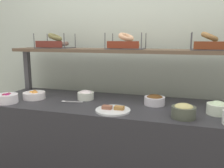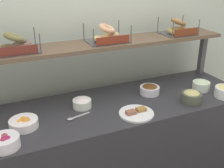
{
  "view_description": "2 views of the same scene",
  "coord_description": "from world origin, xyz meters",
  "px_view_note": "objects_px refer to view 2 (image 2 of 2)",
  "views": [
    {
      "loc": [
        0.51,
        -1.79,
        1.37
      ],
      "look_at": [
        -0.05,
        0.07,
        1.0
      ],
      "focal_mm": 37.79,
      "sensor_mm": 36.0,
      "label": 1
    },
    {
      "loc": [
        -0.82,
        -1.72,
        1.85
      ],
      "look_at": [
        -0.04,
        0.06,
        1.0
      ],
      "focal_mm": 43.54,
      "sensor_mm": 36.0,
      "label": 2
    }
  ],
  "objects_px": {
    "bowl_cream_cheese": "(82,103)",
    "bowl_beet_salad": "(5,142)",
    "bowl_chocolate_spread": "(150,89)",
    "bagel_basket_everything": "(178,29)",
    "bowl_scallion_spread": "(201,85)",
    "bowl_fruit_salad": "(24,123)",
    "bagel_basket_plain": "(107,36)",
    "bagel_basket_poppy": "(15,45)",
    "serving_plate_white": "(136,113)",
    "bowl_hummus": "(191,96)",
    "serving_spoon_near_plate": "(75,117)"
  },
  "relations": [
    {
      "from": "bowl_beet_salad",
      "to": "bagel_basket_everything",
      "type": "distance_m",
      "value": 1.7
    },
    {
      "from": "bowl_beet_salad",
      "to": "bowl_hummus",
      "type": "height_order",
      "value": "bowl_hummus"
    },
    {
      "from": "bowl_beet_salad",
      "to": "bowl_hummus",
      "type": "bearing_deg",
      "value": 1.21
    },
    {
      "from": "bowl_fruit_salad",
      "to": "bagel_basket_poppy",
      "type": "bearing_deg",
      "value": 83.86
    },
    {
      "from": "bowl_hummus",
      "to": "bowl_chocolate_spread",
      "type": "bearing_deg",
      "value": 130.05
    },
    {
      "from": "bagel_basket_plain",
      "to": "bagel_basket_poppy",
      "type": "bearing_deg",
      "value": 179.73
    },
    {
      "from": "bowl_cream_cheese",
      "to": "bowl_scallion_spread",
      "type": "xyz_separation_m",
      "value": [
        1.05,
        -0.11,
        0.01
      ]
    },
    {
      "from": "bowl_beet_salad",
      "to": "bagel_basket_everything",
      "type": "relative_size",
      "value": 0.61
    },
    {
      "from": "bowl_beet_salad",
      "to": "bowl_hummus",
      "type": "distance_m",
      "value": 1.39
    },
    {
      "from": "bowl_scallion_spread",
      "to": "bagel_basket_plain",
      "type": "relative_size",
      "value": 0.45
    },
    {
      "from": "bagel_basket_poppy",
      "to": "bagel_basket_plain",
      "type": "height_order",
      "value": "same"
    },
    {
      "from": "bowl_chocolate_spread",
      "to": "bagel_basket_poppy",
      "type": "xyz_separation_m",
      "value": [
        -1.0,
        0.22,
        0.44
      ]
    },
    {
      "from": "bowl_chocolate_spread",
      "to": "bagel_basket_everything",
      "type": "xyz_separation_m",
      "value": [
        0.39,
        0.21,
        0.44
      ]
    },
    {
      "from": "bowl_beet_salad",
      "to": "bagel_basket_everything",
      "type": "xyz_separation_m",
      "value": [
        1.56,
        0.5,
        0.44
      ]
    },
    {
      "from": "bowl_beet_salad",
      "to": "bowl_hummus",
      "type": "xyz_separation_m",
      "value": [
        1.39,
        0.03,
        0.01
      ]
    },
    {
      "from": "bowl_chocolate_spread",
      "to": "serving_spoon_near_plate",
      "type": "bearing_deg",
      "value": -168.93
    },
    {
      "from": "bagel_basket_poppy",
      "to": "bagel_basket_everything",
      "type": "relative_size",
      "value": 1.13
    },
    {
      "from": "bowl_chocolate_spread",
      "to": "bagel_basket_plain",
      "type": "xyz_separation_m",
      "value": [
        -0.29,
        0.22,
        0.44
      ]
    },
    {
      "from": "bowl_chocolate_spread",
      "to": "bowl_beet_salad",
      "type": "bearing_deg",
      "value": -165.88
    },
    {
      "from": "serving_spoon_near_plate",
      "to": "bagel_basket_everything",
      "type": "relative_size",
      "value": 0.62
    },
    {
      "from": "bowl_cream_cheese",
      "to": "bowl_beet_salad",
      "type": "distance_m",
      "value": 0.65
    },
    {
      "from": "serving_spoon_near_plate",
      "to": "bagel_basket_poppy",
      "type": "bearing_deg",
      "value": 131.12
    },
    {
      "from": "bowl_beet_salad",
      "to": "bowl_scallion_spread",
      "type": "relative_size",
      "value": 1.18
    },
    {
      "from": "bowl_chocolate_spread",
      "to": "bagel_basket_everything",
      "type": "distance_m",
      "value": 0.62
    },
    {
      "from": "bowl_cream_cheese",
      "to": "bowl_scallion_spread",
      "type": "relative_size",
      "value": 0.96
    },
    {
      "from": "bowl_chocolate_spread",
      "to": "serving_spoon_near_plate",
      "type": "height_order",
      "value": "bowl_chocolate_spread"
    },
    {
      "from": "serving_spoon_near_plate",
      "to": "serving_plate_white",
      "type": "bearing_deg",
      "value": -16.61
    },
    {
      "from": "bowl_fruit_salad",
      "to": "bowl_beet_salad",
      "type": "distance_m",
      "value": 0.23
    },
    {
      "from": "bowl_cream_cheese",
      "to": "bagel_basket_plain",
      "type": "relative_size",
      "value": 0.44
    },
    {
      "from": "bowl_hummus",
      "to": "bagel_basket_poppy",
      "type": "height_order",
      "value": "bagel_basket_poppy"
    },
    {
      "from": "bowl_beet_salad",
      "to": "serving_plate_white",
      "type": "xyz_separation_m",
      "value": [
        0.9,
        0.03,
        -0.03
      ]
    },
    {
      "from": "bagel_basket_poppy",
      "to": "bagel_basket_plain",
      "type": "bearing_deg",
      "value": -0.27
    },
    {
      "from": "bowl_beet_salad",
      "to": "bowl_chocolate_spread",
      "type": "distance_m",
      "value": 1.21
    },
    {
      "from": "bowl_scallion_spread",
      "to": "serving_plate_white",
      "type": "xyz_separation_m",
      "value": [
        -0.72,
        -0.15,
        -0.04
      ]
    },
    {
      "from": "bowl_chocolate_spread",
      "to": "bagel_basket_everything",
      "type": "bearing_deg",
      "value": 28.31
    },
    {
      "from": "bowl_scallion_spread",
      "to": "serving_spoon_near_plate",
      "type": "relative_size",
      "value": 0.82
    },
    {
      "from": "serving_spoon_near_plate",
      "to": "bowl_hummus",
      "type": "bearing_deg",
      "value": -8.04
    },
    {
      "from": "bowl_fruit_salad",
      "to": "bagel_basket_plain",
      "type": "xyz_separation_m",
      "value": [
        0.74,
        0.33,
        0.45
      ]
    },
    {
      "from": "bowl_cream_cheese",
      "to": "serving_spoon_near_plate",
      "type": "relative_size",
      "value": 0.79
    },
    {
      "from": "bowl_chocolate_spread",
      "to": "bowl_cream_cheese",
      "type": "bearing_deg",
      "value": 179.89
    },
    {
      "from": "bowl_beet_salad",
      "to": "bagel_basket_plain",
      "type": "relative_size",
      "value": 0.54
    },
    {
      "from": "serving_plate_white",
      "to": "serving_spoon_near_plate",
      "type": "height_order",
      "value": "serving_plate_white"
    },
    {
      "from": "bowl_cream_cheese",
      "to": "bagel_basket_everything",
      "type": "height_order",
      "value": "bagel_basket_everything"
    },
    {
      "from": "bowl_beet_salad",
      "to": "bowl_chocolate_spread",
      "type": "height_order",
      "value": "bowl_beet_salad"
    },
    {
      "from": "bowl_fruit_salad",
      "to": "bagel_basket_plain",
      "type": "distance_m",
      "value": 0.93
    },
    {
      "from": "bowl_fruit_salad",
      "to": "bowl_chocolate_spread",
      "type": "xyz_separation_m",
      "value": [
        1.04,
        0.11,
        0.01
      ]
    },
    {
      "from": "bowl_scallion_spread",
      "to": "serving_spoon_near_plate",
      "type": "xyz_separation_m",
      "value": [
        -1.14,
        -0.02,
        -0.04
      ]
    },
    {
      "from": "bagel_basket_everything",
      "to": "bagel_basket_poppy",
      "type": "bearing_deg",
      "value": 179.58
    },
    {
      "from": "bowl_cream_cheese",
      "to": "bagel_basket_poppy",
      "type": "relative_size",
      "value": 0.44
    },
    {
      "from": "bowl_cream_cheese",
      "to": "serving_plate_white",
      "type": "xyz_separation_m",
      "value": [
        0.33,
        -0.26,
        -0.03
      ]
    }
  ]
}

